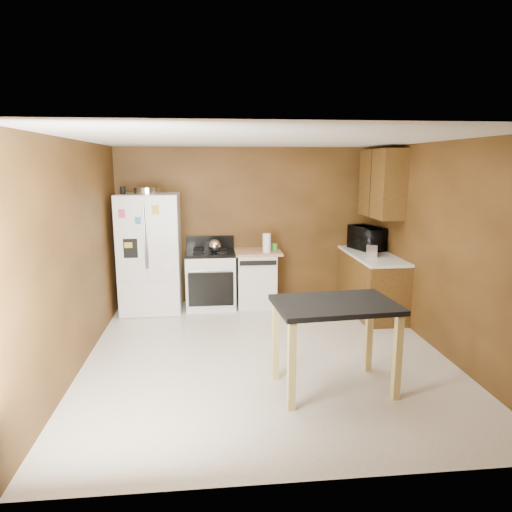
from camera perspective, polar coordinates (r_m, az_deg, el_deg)
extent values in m
plane|color=silver|center=(5.59, 1.25, -12.15)|extent=(4.50, 4.50, 0.00)
plane|color=white|center=(5.13, 1.37, 14.39)|extent=(4.50, 4.50, 0.00)
plane|color=brown|center=(7.42, -0.85, 3.81)|extent=(4.20, 0.00, 4.20)
plane|color=brown|center=(3.07, 6.58, -7.41)|extent=(4.20, 0.00, 4.20)
plane|color=brown|center=(5.38, -21.49, 0.07)|extent=(0.00, 4.50, 4.50)
plane|color=brown|center=(5.86, 22.16, 0.89)|extent=(0.00, 4.50, 4.50)
cylinder|color=silver|center=(7.01, -13.48, 7.96)|extent=(0.39, 0.39, 0.10)
cylinder|color=black|center=(7.03, -16.32, 7.89)|extent=(0.07, 0.07, 0.11)
sphere|color=silver|center=(7.06, -5.19, 1.29)|extent=(0.20, 0.20, 0.20)
cylinder|color=white|center=(7.06, 1.35, 1.65)|extent=(0.13, 0.13, 0.29)
cylinder|color=green|center=(7.25, 2.31, 1.17)|extent=(0.11, 0.11, 0.11)
cube|color=silver|center=(6.94, 14.32, 0.76)|extent=(0.24, 0.29, 0.19)
imported|color=black|center=(7.44, 13.65, 2.08)|extent=(0.57, 0.70, 0.34)
cube|color=white|center=(7.14, -13.06, 0.36)|extent=(0.90, 0.75, 1.80)
cube|color=white|center=(6.75, -15.46, 2.02)|extent=(0.43, 0.02, 1.20)
cube|color=white|center=(6.69, -11.66, 2.12)|extent=(0.43, 0.02, 1.20)
cube|color=white|center=(6.91, -13.22, -5.30)|extent=(0.88, 0.02, 0.54)
cube|color=black|center=(6.77, -15.41, 0.93)|extent=(0.20, 0.01, 0.28)
cylinder|color=silver|center=(6.69, -13.73, 2.20)|extent=(0.02, 0.02, 0.90)
cylinder|color=silver|center=(6.69, -13.48, 2.21)|extent=(0.02, 0.02, 0.90)
cube|color=#EB376C|center=(6.69, -16.47, 5.09)|extent=(0.09, 0.00, 0.12)
cube|color=#2C82BF|center=(6.67, -14.56, 4.31)|extent=(0.08, 0.00, 0.10)
cube|color=yellow|center=(6.62, -12.47, 5.66)|extent=(0.10, 0.00, 0.13)
cube|color=gold|center=(6.74, -15.67, 1.32)|extent=(0.11, 0.00, 0.08)
cube|color=white|center=(6.73, -10.91, -1.09)|extent=(0.09, 0.00, 0.10)
cube|color=white|center=(7.24, -5.67, -3.11)|extent=(0.76, 0.65, 0.85)
cube|color=black|center=(7.14, -5.74, 0.39)|extent=(0.76, 0.65, 0.05)
cube|color=black|center=(7.40, -5.77, 1.77)|extent=(0.76, 0.06, 0.20)
cube|color=black|center=(6.92, -5.65, -4.17)|extent=(0.68, 0.02, 0.52)
cylinder|color=silver|center=(6.84, -5.69, -1.85)|extent=(0.62, 0.02, 0.02)
cylinder|color=black|center=(7.29, -7.16, 0.83)|extent=(0.17, 0.17, 0.02)
cylinder|color=black|center=(7.29, -4.33, 0.89)|extent=(0.17, 0.17, 0.02)
cylinder|color=black|center=(6.98, -7.22, 0.35)|extent=(0.17, 0.17, 0.02)
cylinder|color=black|center=(6.98, -4.26, 0.41)|extent=(0.17, 0.17, 0.02)
cube|color=white|center=(7.30, 0.00, -2.93)|extent=(0.60, 0.60, 0.85)
cube|color=black|center=(6.92, 0.26, -0.88)|extent=(0.56, 0.02, 0.07)
cube|color=tan|center=(7.20, 0.00, 0.50)|extent=(0.78, 0.62, 0.04)
cube|color=brown|center=(7.20, 14.19, -3.44)|extent=(0.60, 1.55, 0.86)
cube|color=white|center=(7.10, 14.37, 0.07)|extent=(0.63, 1.58, 0.04)
cube|color=brown|center=(7.12, 15.47, 8.73)|extent=(0.35, 1.05, 1.00)
cube|color=black|center=(7.05, 14.11, 8.78)|extent=(0.01, 0.01, 1.00)
cube|color=black|center=(4.55, 9.87, -6.01)|extent=(1.24, 0.88, 0.05)
cube|color=tan|center=(4.85, 2.47, -10.54)|extent=(0.07, 0.07, 0.84)
cube|color=tan|center=(5.17, 13.92, -9.45)|extent=(0.07, 0.07, 0.84)
cube|color=tan|center=(4.28, 4.47, -13.68)|extent=(0.07, 0.07, 0.84)
cube|color=tan|center=(4.65, 17.24, -12.11)|extent=(0.07, 0.07, 0.84)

